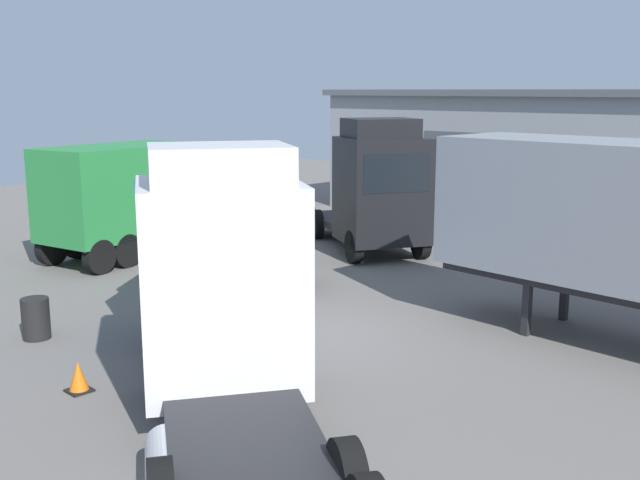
{
  "coord_description": "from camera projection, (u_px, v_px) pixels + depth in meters",
  "views": [
    {
      "loc": [
        11.0,
        -10.5,
        5.17
      ],
      "look_at": [
        -1.39,
        2.3,
        1.6
      ],
      "focal_mm": 42.0,
      "sensor_mm": 36.0,
      "label": 1
    }
  ],
  "objects": [
    {
      "name": "ground_plane",
      "position": [
        292.0,
        338.0,
        15.91
      ],
      "size": [
        60.0,
        60.0,
        0.0
      ],
      "primitive_type": "plane",
      "color": "slate"
    },
    {
      "name": "warehouse_building",
      "position": [
        627.0,
        161.0,
        27.47
      ],
      "size": [
        24.64,
        6.77,
        5.2
      ],
      "color": "#93999E",
      "rests_on": "ground_plane"
    },
    {
      "name": "tractor_unit_white",
      "position": [
        224.0,
        297.0,
        11.46
      ],
      "size": [
        6.59,
        5.45,
        4.37
      ],
      "rotation": [
        0.0,
        0.0,
        2.57
      ],
      "color": "silver",
      "rests_on": "ground_plane"
    },
    {
      "name": "tractor_unit_black",
      "position": [
        377.0,
        191.0,
        23.67
      ],
      "size": [
        6.55,
        5.18,
        4.33
      ],
      "rotation": [
        0.0,
        0.0,
        -0.51
      ],
      "color": "black",
      "rests_on": "ground_plane"
    },
    {
      "name": "tractor_unit_blue",
      "position": [
        225.0,
        247.0,
        15.89
      ],
      "size": [
        6.0,
        6.86,
        4.09
      ],
      "rotation": [
        0.0,
        0.0,
        -0.93
      ],
      "color": "#2347A3",
      "rests_on": "ground_plane"
    },
    {
      "name": "box_truck_grey",
      "position": [
        140.0,
        193.0,
        23.81
      ],
      "size": [
        3.67,
        7.15,
        3.52
      ],
      "rotation": [
        0.0,
        0.0,
        1.77
      ],
      "color": "gray",
      "rests_on": "ground_plane"
    },
    {
      "name": "oil_drum",
      "position": [
        36.0,
        319.0,
        15.79
      ],
      "size": [
        0.58,
        0.58,
        0.88
      ],
      "color": "black",
      "rests_on": "ground_plane"
    },
    {
      "name": "traffic_cone",
      "position": [
        79.0,
        378.0,
        13.03
      ],
      "size": [
        0.4,
        0.4,
        0.55
      ],
      "color": "black",
      "rests_on": "ground_plane"
    }
  ]
}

